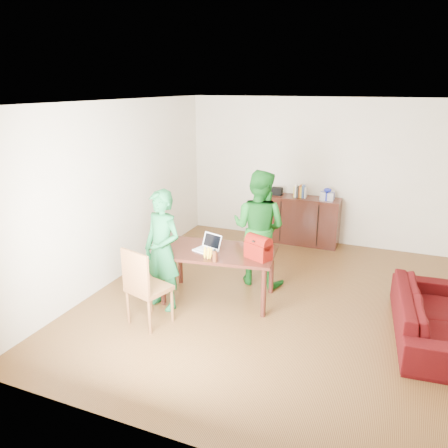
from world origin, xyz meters
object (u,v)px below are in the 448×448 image
at_px(red_bag, 258,249).
at_px(chair, 149,301).
at_px(table, 219,257).
at_px(laptop, 205,248).
at_px(person_near, 163,250).
at_px(bottle, 215,256).
at_px(sofa, 429,316).
at_px(person_far, 259,228).

bearing_deg(red_bag, chair, -117.55).
distance_m(table, chair, 1.15).
distance_m(table, red_bag, 0.63).
xyz_separation_m(chair, laptop, (0.39, 0.86, 0.47)).
relative_size(person_near, bottle, 9.65).
distance_m(chair, red_bag, 1.55).
bearing_deg(chair, sofa, 33.53).
xyz_separation_m(person_far, sofa, (2.37, -0.69, -0.60)).
relative_size(person_far, laptop, 4.87).
bearing_deg(chair, laptop, 82.10).
height_order(bottle, red_bag, red_bag).
relative_size(person_near, red_bag, 4.78).
height_order(table, red_bag, red_bag).
height_order(table, person_far, person_far).
distance_m(chair, sofa, 3.41).
relative_size(table, sofa, 0.88).
height_order(bottle, sofa, bottle).
bearing_deg(sofa, bottle, 94.04).
relative_size(bottle, sofa, 0.09).
bearing_deg(chair, person_far, 78.73).
xyz_separation_m(laptop, sofa, (2.87, 0.13, -0.49)).
bearing_deg(sofa, person_far, 68.44).
relative_size(person_far, red_bag, 5.11).
bearing_deg(bottle, laptop, 132.19).
distance_m(person_far, bottle, 1.14).
xyz_separation_m(person_near, person_far, (0.94, 1.22, 0.06)).
height_order(chair, person_far, person_far).
bearing_deg(table, sofa, -7.17).
distance_m(person_near, sofa, 3.40).
bearing_deg(person_far, bottle, 85.25).
relative_size(chair, bottle, 6.07).
distance_m(table, sofa, 2.74).
distance_m(person_near, bottle, 0.72).
height_order(red_bag, sofa, red_bag).
relative_size(chair, sofa, 0.54).
height_order(table, laptop, laptop).
bearing_deg(red_bag, sofa, 27.45).
distance_m(chair, person_near, 0.70).
distance_m(person_far, sofa, 2.54).
relative_size(person_near, sofa, 0.87).
relative_size(table, person_far, 0.95).
bearing_deg(sofa, laptop, 87.33).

